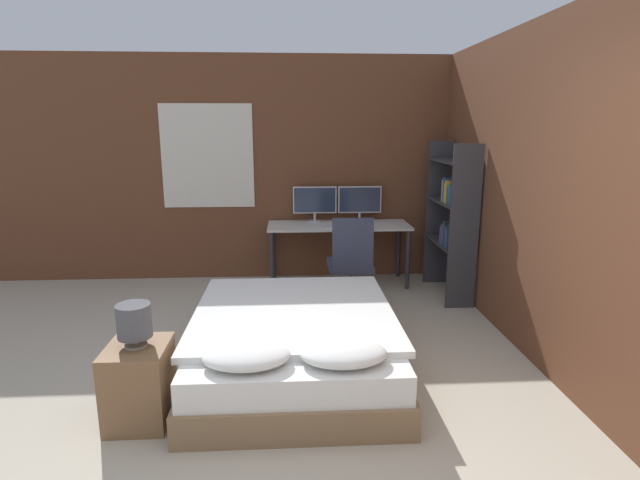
{
  "coord_description": "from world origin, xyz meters",
  "views": [
    {
      "loc": [
        -0.18,
        -2.19,
        1.87
      ],
      "look_at": [
        0.11,
        2.7,
        0.75
      ],
      "focal_mm": 28.0,
      "sensor_mm": 36.0,
      "label": 1
    }
  ],
  "objects_px": {
    "nightstand": "(140,383)",
    "office_chair": "(351,271)",
    "bedside_lamp": "(134,321)",
    "bed": "(294,343)",
    "desk": "(339,231)",
    "bookshelf": "(454,214)",
    "monitor_right": "(360,201)",
    "monitor_left": "(315,201)",
    "computer_mouse": "(365,226)",
    "keyboard": "(340,227)"
  },
  "relations": [
    {
      "from": "nightstand",
      "to": "office_chair",
      "type": "xyz_separation_m",
      "value": [
        1.61,
        2.02,
        0.13
      ]
    },
    {
      "from": "bedside_lamp",
      "to": "bed",
      "type": "bearing_deg",
      "value": 30.9
    },
    {
      "from": "bed",
      "to": "bedside_lamp",
      "type": "xyz_separation_m",
      "value": [
        -1.0,
        -0.6,
        0.44
      ]
    },
    {
      "from": "bed",
      "to": "bedside_lamp",
      "type": "relative_size",
      "value": 7.01
    },
    {
      "from": "bedside_lamp",
      "to": "desk",
      "type": "relative_size",
      "value": 0.17
    },
    {
      "from": "desk",
      "to": "bookshelf",
      "type": "height_order",
      "value": "bookshelf"
    },
    {
      "from": "monitor_right",
      "to": "bookshelf",
      "type": "bearing_deg",
      "value": -39.99
    },
    {
      "from": "monitor_left",
      "to": "computer_mouse",
      "type": "height_order",
      "value": "monitor_left"
    },
    {
      "from": "bedside_lamp",
      "to": "monitor_left",
      "type": "distance_m",
      "value": 3.28
    },
    {
      "from": "monitor_right",
      "to": "bookshelf",
      "type": "relative_size",
      "value": 0.31
    },
    {
      "from": "bedside_lamp",
      "to": "monitor_right",
      "type": "height_order",
      "value": "monitor_right"
    },
    {
      "from": "nightstand",
      "to": "desk",
      "type": "xyz_separation_m",
      "value": [
        1.55,
        2.81,
        0.39
      ]
    },
    {
      "from": "nightstand",
      "to": "bedside_lamp",
      "type": "relative_size",
      "value": 1.86
    },
    {
      "from": "keyboard",
      "to": "office_chair",
      "type": "xyz_separation_m",
      "value": [
        0.05,
        -0.59,
        -0.35
      ]
    },
    {
      "from": "bedside_lamp",
      "to": "office_chair",
      "type": "xyz_separation_m",
      "value": [
        1.61,
        2.02,
        -0.3
      ]
    },
    {
      "from": "nightstand",
      "to": "bedside_lamp",
      "type": "xyz_separation_m",
      "value": [
        0.0,
        0.0,
        0.43
      ]
    },
    {
      "from": "office_chair",
      "to": "bookshelf",
      "type": "distance_m",
      "value": 1.29
    },
    {
      "from": "computer_mouse",
      "to": "keyboard",
      "type": "bearing_deg",
      "value": 180.0
    },
    {
      "from": "monitor_right",
      "to": "office_chair",
      "type": "height_order",
      "value": "monitor_right"
    },
    {
      "from": "office_chair",
      "to": "bookshelf",
      "type": "xyz_separation_m",
      "value": [
        1.14,
        0.21,
        0.56
      ]
    },
    {
      "from": "bedside_lamp",
      "to": "keyboard",
      "type": "height_order",
      "value": "bedside_lamp"
    },
    {
      "from": "desk",
      "to": "monitor_right",
      "type": "height_order",
      "value": "monitor_right"
    },
    {
      "from": "desk",
      "to": "office_chair",
      "type": "relative_size",
      "value": 1.72
    },
    {
      "from": "bed",
      "to": "computer_mouse",
      "type": "height_order",
      "value": "computer_mouse"
    },
    {
      "from": "nightstand",
      "to": "monitor_right",
      "type": "xyz_separation_m",
      "value": [
        1.83,
        3.01,
        0.72
      ]
    },
    {
      "from": "monitor_right",
      "to": "keyboard",
      "type": "distance_m",
      "value": 0.54
    },
    {
      "from": "bedside_lamp",
      "to": "computer_mouse",
      "type": "bearing_deg",
      "value": 54.89
    },
    {
      "from": "bookshelf",
      "to": "bedside_lamp",
      "type": "bearing_deg",
      "value": -140.87
    },
    {
      "from": "monitor_right",
      "to": "computer_mouse",
      "type": "distance_m",
      "value": 0.46
    },
    {
      "from": "nightstand",
      "to": "bookshelf",
      "type": "relative_size",
      "value": 0.3
    },
    {
      "from": "nightstand",
      "to": "bookshelf",
      "type": "bearing_deg",
      "value": 39.13
    },
    {
      "from": "nightstand",
      "to": "keyboard",
      "type": "bearing_deg",
      "value": 59.26
    },
    {
      "from": "monitor_right",
      "to": "keyboard",
      "type": "bearing_deg",
      "value": -124.72
    },
    {
      "from": "nightstand",
      "to": "monitor_left",
      "type": "relative_size",
      "value": 0.98
    },
    {
      "from": "bedside_lamp",
      "to": "keyboard",
      "type": "distance_m",
      "value": 3.04
    },
    {
      "from": "nightstand",
      "to": "computer_mouse",
      "type": "distance_m",
      "value": 3.23
    },
    {
      "from": "bed",
      "to": "bookshelf",
      "type": "distance_m",
      "value": 2.5
    },
    {
      "from": "nightstand",
      "to": "keyboard",
      "type": "xyz_separation_m",
      "value": [
        1.55,
        2.61,
        0.48
      ]
    },
    {
      "from": "monitor_right",
      "to": "keyboard",
      "type": "xyz_separation_m",
      "value": [
        -0.27,
        -0.4,
        -0.24
      ]
    },
    {
      "from": "computer_mouse",
      "to": "desk",
      "type": "bearing_deg",
      "value": 145.2
    },
    {
      "from": "bed",
      "to": "office_chair",
      "type": "relative_size",
      "value": 2.0
    },
    {
      "from": "monitor_left",
      "to": "monitor_right",
      "type": "xyz_separation_m",
      "value": [
        0.55,
        0.0,
        0.0
      ]
    },
    {
      "from": "bed",
      "to": "office_chair",
      "type": "bearing_deg",
      "value": 66.97
    },
    {
      "from": "computer_mouse",
      "to": "bookshelf",
      "type": "relative_size",
      "value": 0.04
    },
    {
      "from": "monitor_left",
      "to": "monitor_right",
      "type": "bearing_deg",
      "value": 0.0
    },
    {
      "from": "monitor_right",
      "to": "computer_mouse",
      "type": "xyz_separation_m",
      "value": [
        0.01,
        -0.4,
        -0.23
      ]
    },
    {
      "from": "nightstand",
      "to": "bed",
      "type": "bearing_deg",
      "value": 30.9
    },
    {
      "from": "monitor_left",
      "to": "bookshelf",
      "type": "xyz_separation_m",
      "value": [
        1.47,
        -0.77,
        -0.03
      ]
    },
    {
      "from": "monitor_right",
      "to": "bedside_lamp",
      "type": "bearing_deg",
      "value": -121.28
    },
    {
      "from": "monitor_right",
      "to": "desk",
      "type": "bearing_deg",
      "value": -143.96
    }
  ]
}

